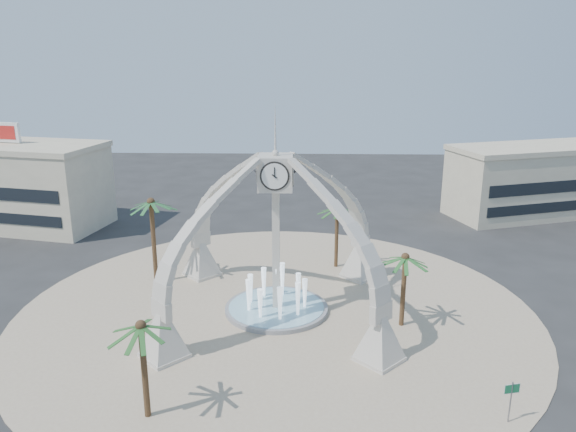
{
  "coord_description": "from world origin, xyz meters",
  "views": [
    {
      "loc": [
        2.08,
        -39.81,
        19.49
      ],
      "look_at": [
        0.84,
        2.0,
        7.17
      ],
      "focal_mm": 35.0,
      "sensor_mm": 36.0,
      "label": 1
    }
  ],
  "objects_px": {
    "palm_east": "(405,258)",
    "clock_tower": "(276,232)",
    "palm_west": "(151,203)",
    "street_sign": "(511,394)",
    "fountain": "(276,308)",
    "palm_north": "(337,209)",
    "palm_south": "(141,327)"
  },
  "relations": [
    {
      "from": "palm_north",
      "to": "street_sign",
      "type": "relative_size",
      "value": 2.55
    },
    {
      "from": "clock_tower",
      "to": "street_sign",
      "type": "relative_size",
      "value": 7.1
    },
    {
      "from": "palm_west",
      "to": "street_sign",
      "type": "height_order",
      "value": "palm_west"
    },
    {
      "from": "palm_south",
      "to": "street_sign",
      "type": "relative_size",
      "value": 2.49
    },
    {
      "from": "palm_east",
      "to": "palm_north",
      "type": "bearing_deg",
      "value": 109.93
    },
    {
      "from": "palm_south",
      "to": "palm_east",
      "type": "bearing_deg",
      "value": 35.35
    },
    {
      "from": "street_sign",
      "to": "clock_tower",
      "type": "bearing_deg",
      "value": 121.76
    },
    {
      "from": "palm_west",
      "to": "clock_tower",
      "type": "bearing_deg",
      "value": -26.4
    },
    {
      "from": "clock_tower",
      "to": "palm_west",
      "type": "distance_m",
      "value": 12.08
    },
    {
      "from": "fountain",
      "to": "palm_north",
      "type": "relative_size",
      "value": 1.24
    },
    {
      "from": "palm_east",
      "to": "palm_south",
      "type": "relative_size",
      "value": 0.97
    },
    {
      "from": "palm_east",
      "to": "palm_west",
      "type": "height_order",
      "value": "palm_west"
    },
    {
      "from": "fountain",
      "to": "palm_north",
      "type": "height_order",
      "value": "palm_north"
    },
    {
      "from": "palm_north",
      "to": "street_sign",
      "type": "bearing_deg",
      "value": -70.26
    },
    {
      "from": "clock_tower",
      "to": "palm_east",
      "type": "distance_m",
      "value": 9.64
    },
    {
      "from": "clock_tower",
      "to": "palm_east",
      "type": "bearing_deg",
      "value": -12.6
    },
    {
      "from": "palm_south",
      "to": "fountain",
      "type": "bearing_deg",
      "value": 64.04
    },
    {
      "from": "palm_east",
      "to": "palm_north",
      "type": "relative_size",
      "value": 0.95
    },
    {
      "from": "fountain",
      "to": "palm_east",
      "type": "bearing_deg",
      "value": -12.6
    },
    {
      "from": "clock_tower",
      "to": "palm_north",
      "type": "height_order",
      "value": "clock_tower"
    },
    {
      "from": "palm_south",
      "to": "clock_tower",
      "type": "bearing_deg",
      "value": 64.04
    },
    {
      "from": "clock_tower",
      "to": "street_sign",
      "type": "height_order",
      "value": "clock_tower"
    },
    {
      "from": "palm_west",
      "to": "street_sign",
      "type": "distance_m",
      "value": 30.95
    },
    {
      "from": "palm_south",
      "to": "street_sign",
      "type": "distance_m",
      "value": 20.14
    },
    {
      "from": "clock_tower",
      "to": "palm_south",
      "type": "bearing_deg",
      "value": -115.96
    },
    {
      "from": "palm_west",
      "to": "palm_south",
      "type": "relative_size",
      "value": 1.29
    },
    {
      "from": "palm_east",
      "to": "clock_tower",
      "type": "bearing_deg",
      "value": 167.4
    },
    {
      "from": "street_sign",
      "to": "palm_west",
      "type": "bearing_deg",
      "value": 128.97
    },
    {
      "from": "palm_east",
      "to": "palm_south",
      "type": "bearing_deg",
      "value": -144.65
    },
    {
      "from": "fountain",
      "to": "palm_east",
      "type": "xyz_separation_m",
      "value": [
        9.34,
        -2.09,
        5.03
      ]
    },
    {
      "from": "clock_tower",
      "to": "palm_west",
      "type": "bearing_deg",
      "value": 153.6
    },
    {
      "from": "palm_north",
      "to": "street_sign",
      "type": "height_order",
      "value": "palm_north"
    }
  ]
}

